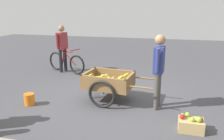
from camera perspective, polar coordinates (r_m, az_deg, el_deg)
ground_plane at (r=5.62m, az=0.53°, el=-7.30°), size 24.00×24.00×0.00m
fruit_cart at (r=5.38m, az=-0.81°, el=-3.35°), size 1.71×1.00×0.72m
vendor_person at (r=4.95m, az=11.69°, el=1.19°), size 0.23×0.58×1.63m
bicycle at (r=8.01m, az=-11.42°, el=1.92°), size 1.58×0.68×0.85m
cyclist_person at (r=8.01m, az=-12.41°, el=6.32°), size 0.30×0.52×1.61m
plastic_bucket at (r=5.59m, az=-20.02°, el=-6.91°), size 0.23×0.23×0.27m
apple_crate at (r=4.45m, az=19.20°, el=-12.77°), size 0.44×0.32×0.32m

